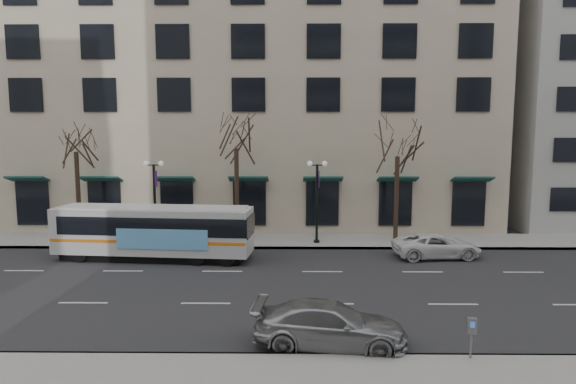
{
  "coord_description": "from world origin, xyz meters",
  "views": [
    {
      "loc": [
        3.55,
        -21.06,
        6.79
      ],
      "look_at": [
        3.29,
        2.36,
        4.0
      ],
      "focal_mm": 30.0,
      "sensor_mm": 36.0,
      "label": 1
    }
  ],
  "objects_px": {
    "lamp_post_right": "(317,198)",
    "tree_far_mid": "(236,133)",
    "tree_far_left": "(75,136)",
    "pay_station": "(472,329)",
    "lamp_post_left": "(155,198)",
    "white_pickup": "(437,246)",
    "silver_car": "(330,325)",
    "tree_far_right": "(398,141)",
    "city_bus": "(155,231)"
  },
  "relations": [
    {
      "from": "tree_far_right",
      "to": "silver_car",
      "type": "xyz_separation_m",
      "value": [
        -5.27,
        -15.0,
        -5.71
      ]
    },
    {
      "from": "city_bus",
      "to": "white_pickup",
      "type": "height_order",
      "value": "city_bus"
    },
    {
      "from": "pay_station",
      "to": "silver_car",
      "type": "bearing_deg",
      "value": 172.62
    },
    {
      "from": "tree_far_right",
      "to": "lamp_post_right",
      "type": "relative_size",
      "value": 1.55
    },
    {
      "from": "tree_far_right",
      "to": "lamp_post_left",
      "type": "height_order",
      "value": "tree_far_right"
    },
    {
      "from": "lamp_post_right",
      "to": "silver_car",
      "type": "distance_m",
      "value": 14.57
    },
    {
      "from": "lamp_post_right",
      "to": "tree_far_mid",
      "type": "bearing_deg",
      "value": 173.17
    },
    {
      "from": "lamp_post_left",
      "to": "lamp_post_right",
      "type": "distance_m",
      "value": 10.0
    },
    {
      "from": "tree_far_right",
      "to": "city_bus",
      "type": "bearing_deg",
      "value": -163.52
    },
    {
      "from": "pay_station",
      "to": "tree_far_mid",
      "type": "bearing_deg",
      "value": 126.37
    },
    {
      "from": "tree_far_right",
      "to": "white_pickup",
      "type": "xyz_separation_m",
      "value": [
        1.52,
        -3.61,
        -5.76
      ]
    },
    {
      "from": "tree_far_left",
      "to": "lamp_post_right",
      "type": "distance_m",
      "value": 15.48
    },
    {
      "from": "tree_far_mid",
      "to": "lamp_post_left",
      "type": "relative_size",
      "value": 1.64
    },
    {
      "from": "lamp_post_left",
      "to": "white_pickup",
      "type": "relative_size",
      "value": 1.09
    },
    {
      "from": "tree_far_left",
      "to": "pay_station",
      "type": "relative_size",
      "value": 6.72
    },
    {
      "from": "tree_far_right",
      "to": "pay_station",
      "type": "relative_size",
      "value": 6.49
    },
    {
      "from": "tree_far_left",
      "to": "lamp_post_right",
      "type": "bearing_deg",
      "value": -2.29
    },
    {
      "from": "lamp_post_left",
      "to": "silver_car",
      "type": "xyz_separation_m",
      "value": [
        9.72,
        -14.4,
        -2.23
      ]
    },
    {
      "from": "tree_far_left",
      "to": "white_pickup",
      "type": "distance_m",
      "value": 22.64
    },
    {
      "from": "tree_far_mid",
      "to": "city_bus",
      "type": "height_order",
      "value": "tree_far_mid"
    },
    {
      "from": "tree_far_right",
      "to": "lamp_post_right",
      "type": "height_order",
      "value": "tree_far_right"
    },
    {
      "from": "tree_far_mid",
      "to": "tree_far_right",
      "type": "relative_size",
      "value": 1.06
    },
    {
      "from": "pay_station",
      "to": "tree_far_right",
      "type": "bearing_deg",
      "value": 93.49
    },
    {
      "from": "city_bus",
      "to": "tree_far_mid",
      "type": "bearing_deg",
      "value": 51.0
    },
    {
      "from": "tree_far_mid",
      "to": "city_bus",
      "type": "bearing_deg",
      "value": -134.05
    },
    {
      "from": "tree_far_left",
      "to": "pay_station",
      "type": "distance_m",
      "value": 25.43
    },
    {
      "from": "lamp_post_left",
      "to": "city_bus",
      "type": "bearing_deg",
      "value": -74.55
    },
    {
      "from": "tree_far_mid",
      "to": "silver_car",
      "type": "relative_size",
      "value": 1.73
    },
    {
      "from": "white_pickup",
      "to": "city_bus",
      "type": "bearing_deg",
      "value": 86.17
    },
    {
      "from": "tree_far_left",
      "to": "tree_far_mid",
      "type": "relative_size",
      "value": 0.98
    },
    {
      "from": "tree_far_right",
      "to": "lamp_post_left",
      "type": "relative_size",
      "value": 1.55
    },
    {
      "from": "tree_far_mid",
      "to": "white_pickup",
      "type": "xyz_separation_m",
      "value": [
        11.52,
        -3.61,
        -6.24
      ]
    },
    {
      "from": "lamp_post_left",
      "to": "city_bus",
      "type": "xyz_separation_m",
      "value": [
        0.98,
        -3.55,
        -1.35
      ]
    },
    {
      "from": "lamp_post_left",
      "to": "city_bus",
      "type": "distance_m",
      "value": 3.92
    },
    {
      "from": "pay_station",
      "to": "city_bus",
      "type": "bearing_deg",
      "value": 144.66
    },
    {
      "from": "lamp_post_left",
      "to": "lamp_post_right",
      "type": "xyz_separation_m",
      "value": [
        10.0,
        0.0,
        0.0
      ]
    },
    {
      "from": "tree_far_left",
      "to": "silver_car",
      "type": "height_order",
      "value": "tree_far_left"
    },
    {
      "from": "tree_far_left",
      "to": "white_pickup",
      "type": "bearing_deg",
      "value": -9.52
    },
    {
      "from": "city_bus",
      "to": "silver_car",
      "type": "xyz_separation_m",
      "value": [
        8.74,
        -10.85,
        -0.88
      ]
    },
    {
      "from": "lamp_post_left",
      "to": "white_pickup",
      "type": "bearing_deg",
      "value": -10.32
    },
    {
      "from": "tree_far_right",
      "to": "pay_station",
      "type": "xyz_separation_m",
      "value": [
        -1.14,
        -16.1,
        -5.37
      ]
    },
    {
      "from": "tree_far_left",
      "to": "tree_far_mid",
      "type": "height_order",
      "value": "tree_far_mid"
    },
    {
      "from": "tree_far_mid",
      "to": "pay_station",
      "type": "xyz_separation_m",
      "value": [
        8.86,
        -16.1,
        -5.86
      ]
    },
    {
      "from": "tree_far_right",
      "to": "silver_car",
      "type": "bearing_deg",
      "value": -109.37
    },
    {
      "from": "tree_far_left",
      "to": "tree_far_mid",
      "type": "bearing_deg",
      "value": 0.0
    },
    {
      "from": "tree_far_mid",
      "to": "white_pickup",
      "type": "relative_size",
      "value": 1.79
    },
    {
      "from": "tree_far_mid",
      "to": "silver_car",
      "type": "xyz_separation_m",
      "value": [
        4.73,
        -15.0,
        -6.19
      ]
    },
    {
      "from": "lamp_post_right",
      "to": "tree_far_left",
      "type": "bearing_deg",
      "value": 177.71
    },
    {
      "from": "lamp_post_left",
      "to": "white_pickup",
      "type": "height_order",
      "value": "lamp_post_left"
    },
    {
      "from": "pay_station",
      "to": "tree_far_left",
      "type": "bearing_deg",
      "value": 147.06
    }
  ]
}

